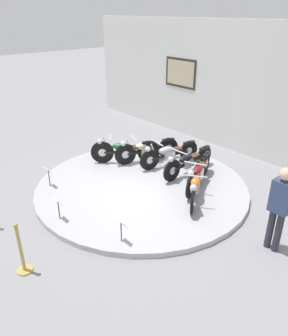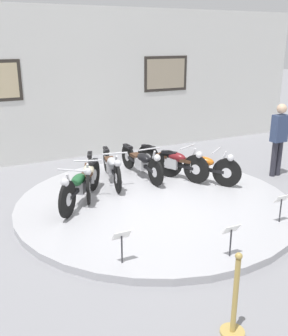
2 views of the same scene
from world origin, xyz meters
name	(u,v)px [view 1 (image 1 of 2)]	position (x,y,z in m)	size (l,w,h in m)	color
ground_plane	(142,188)	(0.00, 0.00, 0.00)	(60.00, 60.00, 0.00)	gray
display_platform	(142,186)	(0.00, 0.00, 0.06)	(5.40, 5.40, 0.12)	#ADADB2
back_wall	(240,89)	(0.00, 4.02, 1.98)	(14.00, 0.22, 3.97)	silver
motorcycle_green	(124,150)	(-1.35, 0.49, 0.52)	(1.31, 1.60, 0.81)	black
motorcycle_cream	(146,149)	(-1.00, 1.03, 0.51)	(0.78, 1.88, 0.79)	black
motorcycle_silver	(169,153)	(-0.37, 1.34, 0.49)	(0.57, 1.92, 0.78)	black
motorcycle_black	(188,161)	(0.36, 1.34, 0.50)	(0.54, 1.95, 0.78)	black
motorcycle_maroon	(198,172)	(1.00, 1.03, 0.51)	(0.86, 1.84, 0.80)	black
motorcycle_orange	(195,184)	(1.35, 0.49, 0.51)	(1.21, 1.63, 0.79)	black
info_placard_front_left	(49,173)	(-1.49, -1.82, 0.49)	(0.26, 0.11, 0.51)	#333338
info_placard_front_centre	(58,204)	(0.00, -2.35, 0.49)	(0.26, 0.11, 0.51)	#333338
info_placard_front_right	(121,226)	(1.49, -1.82, 0.49)	(0.26, 0.11, 0.51)	#333338
visitor_standing	(280,205)	(3.45, 0.32, 0.99)	(0.36, 0.23, 1.74)	#2D2D38
stanchion_post_right_of_entry	(22,256)	(0.87, -3.53, 0.34)	(0.28, 0.28, 1.02)	tan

